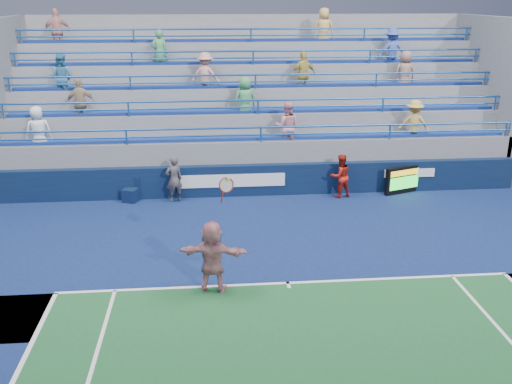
{
  "coord_description": "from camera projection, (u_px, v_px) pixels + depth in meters",
  "views": [
    {
      "loc": [
        -1.87,
        -12.14,
        6.59
      ],
      "look_at": [
        -0.54,
        2.5,
        1.5
      ],
      "focal_mm": 40.0,
      "sensor_mm": 36.0,
      "label": 1
    }
  ],
  "objects": [
    {
      "name": "ground",
      "position": [
        288.0,
        284.0,
        13.74
      ],
      "size": [
        120.0,
        120.0,
        0.0
      ],
      "primitive_type": "plane",
      "color": "#333538"
    },
    {
      "name": "bleacher_stand",
      "position": [
        252.0,
        128.0,
        22.9
      ],
      "size": [
        18.0,
        5.6,
        6.13
      ],
      "color": "slate",
      "rests_on": "ground"
    },
    {
      "name": "serve_speed_board",
      "position": [
        403.0,
        180.0,
        19.85
      ],
      "size": [
        1.37,
        0.62,
        0.97
      ],
      "color": "black",
      "rests_on": "ground"
    },
    {
      "name": "judge_chair",
      "position": [
        131.0,
        194.0,
        19.13
      ],
      "size": [
        0.6,
        0.61,
        0.82
      ],
      "color": "#0C1B3B",
      "rests_on": "ground"
    },
    {
      "name": "sponsor_wall",
      "position": [
        261.0,
        180.0,
        19.67
      ],
      "size": [
        18.0,
        0.32,
        1.1
      ],
      "color": "#091734",
      "rests_on": "ground"
    },
    {
      "name": "line_judge",
      "position": [
        174.0,
        179.0,
        18.95
      ],
      "size": [
        0.68,
        0.57,
        1.58
      ],
      "primitive_type": "imported",
      "rotation": [
        0.0,
        0.0,
        3.54
      ],
      "color": "#121833",
      "rests_on": "ground"
    },
    {
      "name": "tennis_player",
      "position": [
        212.0,
        256.0,
        13.17
      ],
      "size": [
        1.67,
        0.78,
        2.79
      ],
      "color": "silver",
      "rests_on": "ground"
    },
    {
      "name": "ball_girl",
      "position": [
        340.0,
        176.0,
        19.39
      ],
      "size": [
        0.87,
        0.76,
        1.52
      ],
      "primitive_type": "imported",
      "rotation": [
        0.0,
        0.0,
        3.42
      ],
      "color": "#AC1E13",
      "rests_on": "ground"
    }
  ]
}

